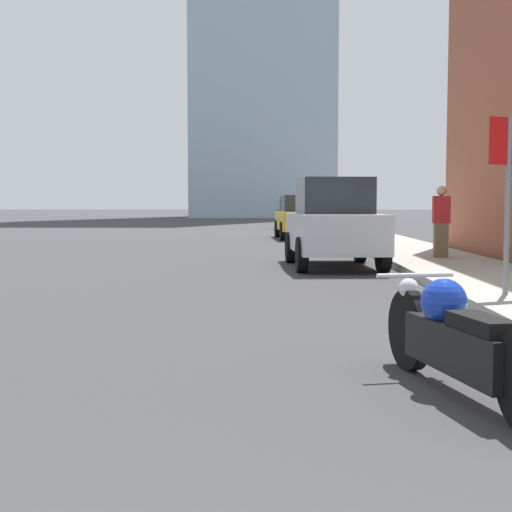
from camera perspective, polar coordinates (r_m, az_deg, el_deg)
sidewalk at (r=40.29m, az=6.73°, el=2.34°), size 2.28×240.00×0.15m
motorcycle at (r=5.04m, az=15.80°, el=-6.43°), size 0.78×2.27×0.78m
parked_car_silver at (r=14.89m, az=6.22°, el=2.58°), size 2.00×3.93×1.85m
parked_car_yellow at (r=27.31m, az=3.82°, el=3.15°), size 2.24×4.51×1.66m
parked_car_black at (r=39.27m, az=3.13°, el=3.43°), size 2.12×3.96×1.69m
parked_car_red at (r=50.55m, az=3.06°, el=3.64°), size 2.06×4.29×1.75m
stop_sign at (r=9.69m, az=19.53°, el=6.18°), size 0.57×0.26×2.26m
pedestrian at (r=16.07m, az=14.60°, el=2.70°), size 0.36×0.22×1.56m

